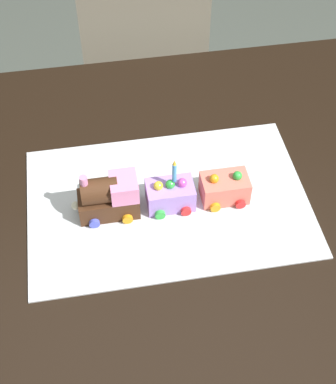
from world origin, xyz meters
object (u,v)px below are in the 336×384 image
cake_locomotive (109,197)px  cake_car_tanker_lavender (170,195)px  cake_car_gondola_coral (225,188)px  dining_table (200,221)px  chair (144,64)px  birthday_candle (174,171)px

cake_locomotive → cake_car_tanker_lavender: cake_locomotive is taller
cake_locomotive → cake_car_gondola_coral: cake_locomotive is taller
dining_table → chair: bearing=91.3°
cake_car_tanker_lavender → cake_car_gondola_coral: size_ratio=1.00×
cake_car_gondola_coral → cake_car_tanker_lavender: bearing=-180.0°
chair → cake_car_tanker_lavender: size_ratio=8.60×
chair → dining_table: bearing=94.8°
cake_car_gondola_coral → dining_table: bearing=147.3°
cake_car_gondola_coral → birthday_candle: bearing=180.0°
chair → cake_car_gondola_coral: bearing=97.5°
cake_car_tanker_lavender → dining_table: bearing=19.6°
cake_locomotive → cake_car_gondola_coral: (0.25, -0.00, -0.02)m
dining_table → cake_car_tanker_lavender: bearing=-160.4°
chair → cake_car_gondola_coral: (0.06, -0.86, 0.30)m
chair → cake_locomotive: size_ratio=6.14×
cake_locomotive → cake_car_gondola_coral: size_ratio=1.40×
cake_locomotive → birthday_candle: birthday_candle is taller
chair → cake_locomotive: (-0.19, -0.86, 0.32)m
chair → cake_car_gondola_coral: size_ratio=8.60×
cake_car_tanker_lavender → cake_locomotive: bearing=180.0°
dining_table → cake_car_gondola_coral: (0.04, -0.03, 0.14)m
chair → cake_locomotive: 0.94m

